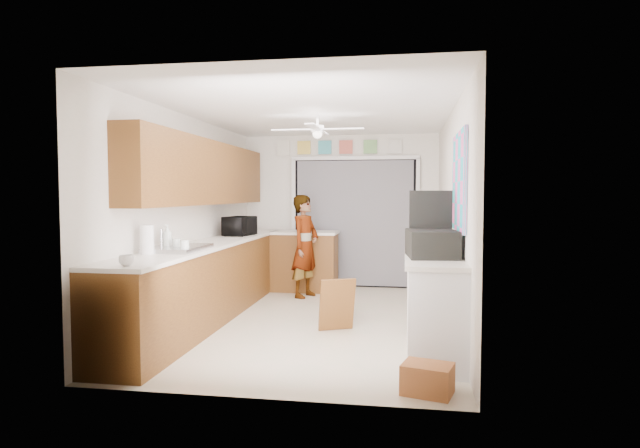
{
  "coord_description": "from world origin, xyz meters",
  "views": [
    {
      "loc": [
        1.07,
        -6.3,
        1.53
      ],
      "look_at": [
        0.0,
        0.4,
        1.15
      ],
      "focal_mm": 30.0,
      "sensor_mm": 36.0,
      "label": 1
    }
  ],
  "objects_px": {
    "microwave": "(240,226)",
    "paper_towel_roll": "(147,240)",
    "man": "(305,246)",
    "soap_bottle": "(168,237)",
    "cardboard_box": "(427,379)",
    "cup": "(126,261)",
    "suitcase": "(432,244)",
    "dog": "(341,302)",
    "navy_crate": "(427,382)"
  },
  "relations": [
    {
      "from": "microwave",
      "to": "man",
      "type": "height_order",
      "value": "man"
    },
    {
      "from": "microwave",
      "to": "navy_crate",
      "type": "relative_size",
      "value": 1.59
    },
    {
      "from": "cup",
      "to": "paper_towel_roll",
      "type": "distance_m",
      "value": 0.9
    },
    {
      "from": "paper_towel_roll",
      "to": "dog",
      "type": "bearing_deg",
      "value": 42.37
    },
    {
      "from": "microwave",
      "to": "cup",
      "type": "distance_m",
      "value": 3.27
    },
    {
      "from": "suitcase",
      "to": "navy_crate",
      "type": "distance_m",
      "value": 1.4
    },
    {
      "from": "paper_towel_roll",
      "to": "navy_crate",
      "type": "bearing_deg",
      "value": -16.71
    },
    {
      "from": "paper_towel_roll",
      "to": "dog",
      "type": "relative_size",
      "value": 0.58
    },
    {
      "from": "cup",
      "to": "dog",
      "type": "bearing_deg",
      "value": 58.74
    },
    {
      "from": "dog",
      "to": "suitcase",
      "type": "bearing_deg",
      "value": -31.95
    },
    {
      "from": "soap_bottle",
      "to": "cup",
      "type": "bearing_deg",
      "value": -79.48
    },
    {
      "from": "cup",
      "to": "dog",
      "type": "height_order",
      "value": "cup"
    },
    {
      "from": "paper_towel_roll",
      "to": "cardboard_box",
      "type": "bearing_deg",
      "value": -16.71
    },
    {
      "from": "dog",
      "to": "navy_crate",
      "type": "bearing_deg",
      "value": -46.78
    },
    {
      "from": "microwave",
      "to": "dog",
      "type": "bearing_deg",
      "value": -109.84
    },
    {
      "from": "suitcase",
      "to": "navy_crate",
      "type": "bearing_deg",
      "value": -99.55
    },
    {
      "from": "paper_towel_roll",
      "to": "dog",
      "type": "xyz_separation_m",
      "value": [
        1.73,
        1.58,
        -0.89
      ]
    },
    {
      "from": "dog",
      "to": "man",
      "type": "bearing_deg",
      "value": 139.86
    },
    {
      "from": "soap_bottle",
      "to": "dog",
      "type": "height_order",
      "value": "soap_bottle"
    },
    {
      "from": "soap_bottle",
      "to": "cardboard_box",
      "type": "height_order",
      "value": "soap_bottle"
    },
    {
      "from": "suitcase",
      "to": "cardboard_box",
      "type": "relative_size",
      "value": 1.59
    },
    {
      "from": "navy_crate",
      "to": "dog",
      "type": "relative_size",
      "value": 0.63
    },
    {
      "from": "suitcase",
      "to": "cardboard_box",
      "type": "bearing_deg",
      "value": -99.55
    },
    {
      "from": "soap_bottle",
      "to": "suitcase",
      "type": "height_order",
      "value": "soap_bottle"
    },
    {
      "from": "cardboard_box",
      "to": "paper_towel_roll",
      "type": "bearing_deg",
      "value": 163.29
    },
    {
      "from": "man",
      "to": "microwave",
      "type": "bearing_deg",
      "value": 137.39
    },
    {
      "from": "dog",
      "to": "soap_bottle",
      "type": "bearing_deg",
      "value": -124.9
    },
    {
      "from": "paper_towel_roll",
      "to": "man",
      "type": "bearing_deg",
      "value": 69.8
    },
    {
      "from": "soap_bottle",
      "to": "navy_crate",
      "type": "bearing_deg",
      "value": -24.88
    },
    {
      "from": "soap_bottle",
      "to": "man",
      "type": "xyz_separation_m",
      "value": [
        1.03,
        2.41,
        -0.32
      ]
    },
    {
      "from": "navy_crate",
      "to": "man",
      "type": "height_order",
      "value": "man"
    },
    {
      "from": "soap_bottle",
      "to": "paper_towel_roll",
      "type": "relative_size",
      "value": 0.95
    },
    {
      "from": "cardboard_box",
      "to": "microwave",
      "type": "bearing_deg",
      "value": 127.96
    },
    {
      "from": "microwave",
      "to": "suitcase",
      "type": "xyz_separation_m",
      "value": [
        2.58,
        -2.2,
        -0.01
      ]
    },
    {
      "from": "navy_crate",
      "to": "man",
      "type": "relative_size",
      "value": 0.2
    },
    {
      "from": "microwave",
      "to": "paper_towel_roll",
      "type": "xyz_separation_m",
      "value": [
        -0.18,
        -2.41,
        0.01
      ]
    },
    {
      "from": "cardboard_box",
      "to": "cup",
      "type": "bearing_deg",
      "value": -178.83
    },
    {
      "from": "microwave",
      "to": "cup",
      "type": "xyz_separation_m",
      "value": [
        0.07,
        -3.26,
        -0.09
      ]
    },
    {
      "from": "paper_towel_roll",
      "to": "navy_crate",
      "type": "xyz_separation_m",
      "value": [
        2.69,
        -0.81,
        -0.99
      ]
    },
    {
      "from": "microwave",
      "to": "soap_bottle",
      "type": "bearing_deg",
      "value": -176.8
    },
    {
      "from": "cup",
      "to": "man",
      "type": "distance_m",
      "value": 3.8
    },
    {
      "from": "soap_bottle",
      "to": "man",
      "type": "distance_m",
      "value": 2.65
    },
    {
      "from": "cup",
      "to": "dog",
      "type": "relative_size",
      "value": 0.24
    },
    {
      "from": "microwave",
      "to": "cup",
      "type": "height_order",
      "value": "microwave"
    },
    {
      "from": "microwave",
      "to": "cardboard_box",
      "type": "relative_size",
      "value": 1.32
    },
    {
      "from": "microwave",
      "to": "navy_crate",
      "type": "distance_m",
      "value": 4.19
    },
    {
      "from": "microwave",
      "to": "cup",
      "type": "bearing_deg",
      "value": -170.64
    },
    {
      "from": "cardboard_box",
      "to": "soap_bottle",
      "type": "bearing_deg",
      "value": 155.12
    },
    {
      "from": "man",
      "to": "soap_bottle",
      "type": "bearing_deg",
      "value": 177.11
    },
    {
      "from": "suitcase",
      "to": "dog",
      "type": "relative_size",
      "value": 1.2
    }
  ]
}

